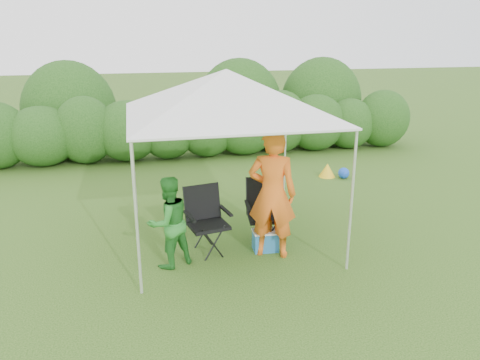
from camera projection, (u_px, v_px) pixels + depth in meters
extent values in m
plane|color=#3F6420|center=(234.00, 250.00, 7.58)|extent=(70.00, 70.00, 0.00)
cylinder|color=#382616|center=(0.00, 163.00, 12.05)|extent=(0.12, 0.12, 0.30)
ellipsoid|color=#28551A|center=(42.00, 136.00, 12.09)|extent=(1.80, 1.53, 1.57)
cylinder|color=#382616|center=(45.00, 160.00, 12.29)|extent=(0.12, 0.12, 0.30)
ellipsoid|color=#28551A|center=(85.00, 130.00, 12.29)|extent=(1.58, 1.34, 1.80)
cylinder|color=#382616|center=(88.00, 158.00, 12.52)|extent=(0.12, 0.12, 0.30)
ellipsoid|color=#28551A|center=(127.00, 131.00, 12.55)|extent=(1.72, 1.47, 1.65)
cylinder|color=#382616|center=(129.00, 155.00, 12.75)|extent=(0.12, 0.12, 0.30)
ellipsoid|color=#28551A|center=(168.00, 132.00, 12.80)|extent=(1.50, 1.28, 1.50)
cylinder|color=#382616|center=(169.00, 153.00, 12.99)|extent=(0.12, 0.12, 0.30)
ellipsoid|color=#28551A|center=(207.00, 126.00, 13.00)|extent=(1.65, 1.40, 1.73)
cylinder|color=#382616|center=(207.00, 151.00, 13.22)|extent=(0.12, 0.12, 0.30)
ellipsoid|color=#28551A|center=(244.00, 127.00, 13.26)|extent=(1.80, 1.53, 1.57)
cylinder|color=#382616|center=(244.00, 149.00, 13.45)|extent=(0.12, 0.12, 0.30)
ellipsoid|color=#28551A|center=(281.00, 122.00, 13.46)|extent=(1.58, 1.34, 1.80)
cylinder|color=#382616|center=(280.00, 147.00, 13.68)|extent=(0.12, 0.12, 0.30)
ellipsoid|color=#28551A|center=(316.00, 123.00, 13.71)|extent=(1.72, 1.47, 1.65)
cylinder|color=#382616|center=(315.00, 145.00, 13.92)|extent=(0.12, 0.12, 0.30)
ellipsoid|color=#28551A|center=(350.00, 124.00, 13.97)|extent=(1.50, 1.28, 1.50)
cylinder|color=#382616|center=(348.00, 143.00, 14.15)|extent=(0.12, 0.12, 0.30)
ellipsoid|color=#28551A|center=(383.00, 118.00, 14.17)|extent=(1.65, 1.40, 1.73)
cylinder|color=#382616|center=(381.00, 141.00, 14.38)|extent=(0.12, 0.12, 0.30)
cylinder|color=silver|center=(137.00, 221.00, 6.01)|extent=(0.04, 0.04, 2.10)
cylinder|color=silver|center=(352.00, 203.00, 6.66)|extent=(0.04, 0.04, 2.10)
cylinder|color=silver|center=(133.00, 161.00, 8.79)|extent=(0.04, 0.04, 2.10)
cylinder|color=silver|center=(285.00, 152.00, 9.44)|extent=(0.04, 0.04, 2.10)
cube|color=white|center=(227.00, 115.00, 7.40)|extent=(3.10, 3.10, 0.03)
pyramid|color=white|center=(227.00, 92.00, 7.29)|extent=(3.10, 3.10, 0.70)
cube|color=black|center=(266.00, 217.00, 7.66)|extent=(0.66, 0.62, 0.06)
cube|color=black|center=(264.00, 194.00, 7.80)|extent=(0.61, 0.24, 0.56)
cube|color=black|center=(248.00, 206.00, 7.57)|extent=(0.12, 0.50, 0.03)
cube|color=black|center=(285.00, 205.00, 7.63)|extent=(0.12, 0.50, 0.03)
cylinder|color=black|center=(253.00, 237.00, 7.48)|extent=(0.03, 0.03, 0.48)
cylinder|color=black|center=(284.00, 236.00, 7.52)|extent=(0.03, 0.03, 0.48)
cylinder|color=black|center=(249.00, 225.00, 7.95)|extent=(0.03, 0.03, 0.48)
cylinder|color=black|center=(278.00, 224.00, 7.99)|extent=(0.03, 0.03, 0.48)
cube|color=black|center=(208.00, 225.00, 7.35)|extent=(0.67, 0.63, 0.06)
cube|color=black|center=(202.00, 202.00, 7.47)|extent=(0.60, 0.27, 0.55)
cube|color=black|center=(189.00, 216.00, 7.17)|extent=(0.15, 0.49, 0.03)
cube|color=black|center=(226.00, 211.00, 7.41)|extent=(0.15, 0.49, 0.03)
cylinder|color=black|center=(199.00, 248.00, 7.11)|extent=(0.03, 0.03, 0.47)
cylinder|color=black|center=(229.00, 242.00, 7.30)|extent=(0.03, 0.03, 0.47)
cylinder|color=black|center=(189.00, 236.00, 7.54)|extent=(0.03, 0.03, 0.47)
cylinder|color=black|center=(217.00, 231.00, 7.73)|extent=(0.03, 0.03, 0.47)
imported|color=orange|center=(272.00, 194.00, 7.12)|extent=(0.87, 0.73, 2.02)
imported|color=#297E2A|center=(169.00, 222.00, 6.87)|extent=(0.84, 0.77, 1.40)
cube|color=#246AA7|center=(265.00, 241.00, 7.52)|extent=(0.40, 0.30, 0.31)
cube|color=silver|center=(266.00, 231.00, 7.47)|extent=(0.42, 0.32, 0.03)
cylinder|color=#592D0C|center=(270.00, 224.00, 7.41)|extent=(0.06, 0.06, 0.24)
cone|color=yellow|center=(327.00, 170.00, 11.35)|extent=(0.40, 0.40, 0.33)
sphere|color=blue|center=(344.00, 173.00, 11.22)|extent=(0.27, 0.27, 0.27)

